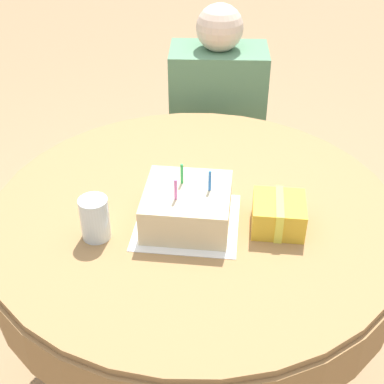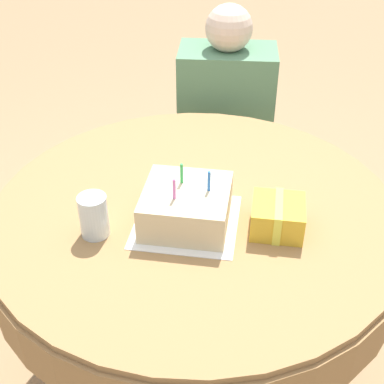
# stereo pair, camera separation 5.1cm
# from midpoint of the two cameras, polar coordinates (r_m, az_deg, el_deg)

# --- Properties ---
(ground_plane) EXTENTS (12.00, 12.00, 0.00)m
(ground_plane) POSITION_cam_midpoint_polar(r_m,az_deg,el_deg) (2.08, 1.03, -18.79)
(ground_plane) COLOR #A37F56
(dining_table) EXTENTS (1.18, 1.18, 0.77)m
(dining_table) POSITION_cam_midpoint_polar(r_m,az_deg,el_deg) (1.58, 1.28, -4.03)
(dining_table) COLOR #9E7547
(dining_table) RESTS_ON ground_plane
(chair) EXTENTS (0.43, 0.43, 0.88)m
(chair) POSITION_cam_midpoint_polar(r_m,az_deg,el_deg) (2.44, 4.09, 5.24)
(chair) COLOR #A37A4C
(chair) RESTS_ON ground_plane
(person) EXTENTS (0.41, 0.36, 1.11)m
(person) POSITION_cam_midpoint_polar(r_m,az_deg,el_deg) (2.27, 4.24, 8.35)
(person) COLOR beige
(person) RESTS_ON ground_plane
(napkin) EXTENTS (0.28, 0.28, 0.00)m
(napkin) POSITION_cam_midpoint_polar(r_m,az_deg,el_deg) (1.46, 0.41, -3.17)
(napkin) COLOR white
(napkin) RESTS_ON dining_table
(birthday_cake) EXTENTS (0.23, 0.23, 0.16)m
(birthday_cake) POSITION_cam_midpoint_polar(r_m,az_deg,el_deg) (1.43, 0.42, -1.53)
(birthday_cake) COLOR beige
(birthday_cake) RESTS_ON dining_table
(drinking_glass) EXTENTS (0.08, 0.08, 0.12)m
(drinking_glass) POSITION_cam_midpoint_polar(r_m,az_deg,el_deg) (1.40, -9.43, -2.54)
(drinking_glass) COLOR silver
(drinking_glass) RESTS_ON dining_table
(gift_box) EXTENTS (0.14, 0.14, 0.09)m
(gift_box) POSITION_cam_midpoint_polar(r_m,az_deg,el_deg) (1.43, 10.12, -2.59)
(gift_box) COLOR gold
(gift_box) RESTS_ON dining_table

